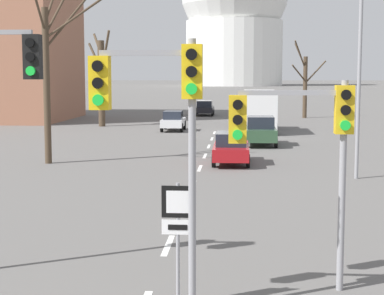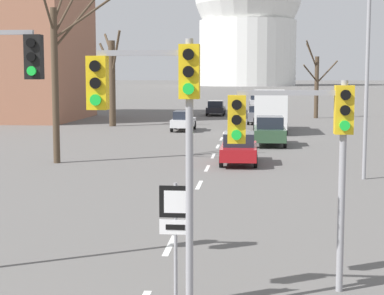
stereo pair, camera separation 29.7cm
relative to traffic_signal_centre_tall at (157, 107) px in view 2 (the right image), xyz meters
name	(u,v)px [view 2 (the right image)]	position (x,y,z in m)	size (l,w,h in m)	color
lane_stripe_1	(170,245)	(-0.38, 4.61, -3.79)	(0.16, 2.00, 0.01)	silver
lane_stripe_2	(188,209)	(-0.38, 9.11, -3.79)	(0.16, 2.00, 0.01)	silver
lane_stripe_3	(199,185)	(-0.38, 13.61, -3.79)	(0.16, 2.00, 0.01)	silver
lane_stripe_4	(207,168)	(-0.38, 18.11, -3.79)	(0.16, 2.00, 0.01)	silver
lane_stripe_5	(213,156)	(-0.38, 22.61, -3.79)	(0.16, 2.00, 0.01)	silver
lane_stripe_6	(218,146)	(-0.38, 27.11, -3.79)	(0.16, 2.00, 0.01)	silver
lane_stripe_7	(221,139)	(-0.38, 31.61, -3.79)	(0.16, 2.00, 0.01)	silver
lane_stripe_8	(224,133)	(-0.38, 36.11, -3.79)	(0.16, 2.00, 0.01)	silver
traffic_signal_centre_tall	(157,107)	(0.00, 0.00, 0.00)	(2.02, 0.34, 5.00)	gray
traffic_signal_near_right	(304,133)	(2.71, 1.48, -0.57)	(2.46, 0.34, 4.26)	gray
route_sign_post	(175,223)	(0.29, 0.27, -2.18)	(0.60, 0.08, 2.38)	gray
street_lamp_right	(361,46)	(6.07, 15.66, 1.72)	(1.79, 0.36, 9.17)	gray
sedan_near_left	(183,121)	(-3.60, 37.49, -3.00)	(1.69, 3.94, 1.53)	silver
sedan_near_right	(256,101)	(2.12, 75.20, -3.04)	(1.74, 4.39, 1.47)	#B7B7BC
sedan_mid_centre	(270,131)	(2.74, 27.97, -2.89)	(1.95, 4.31, 1.80)	#2D4C33
sedan_far_left	(216,108)	(-2.15, 55.81, -3.00)	(1.90, 4.37, 1.55)	black
sedan_far_right	(239,148)	(1.05, 19.72, -3.01)	(1.78, 4.22, 1.55)	maroon
sedan_distant_centre	(257,114)	(2.09, 44.88, -2.97)	(1.71, 3.92, 1.61)	slate
delivery_truck	(270,109)	(2.98, 37.01, -2.09)	(2.44, 7.20, 3.14)	#333842
bare_tree_left_near	(112,79)	(-9.99, 41.36, 0.16)	(2.41, 4.47, 7.85)	#473828
bare_tree_right_near	(316,83)	(7.90, 52.73, -0.33)	(3.60, 2.40, 7.58)	#473828
bare_tree_left_far	(58,69)	(-7.75, 19.33, 0.82)	(3.19, 4.67, 9.56)	#473828
capitol_dome	(248,11)	(-0.38, 221.25, 22.59)	(38.34, 38.34, 54.15)	silver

